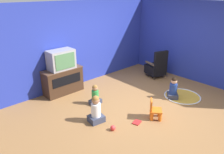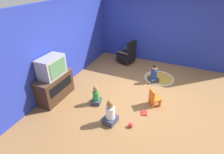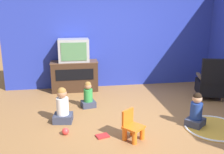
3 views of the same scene
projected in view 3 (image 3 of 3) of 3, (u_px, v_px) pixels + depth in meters
name	position (u px, v px, depth m)	size (l,w,h in m)	color
ground_plane	(147.00, 120.00, 4.88)	(30.00, 30.00, 0.00)	olive
wall_back	(113.00, 37.00, 6.70)	(5.51, 0.12, 2.55)	#23339E
tv_cabinet	(75.00, 75.00, 6.49)	(1.15, 0.46, 0.74)	#382316
television	(74.00, 50.00, 6.32)	(0.73, 0.44, 0.55)	#939399
black_armchair	(210.00, 84.00, 5.92)	(0.68, 0.71, 0.96)	brown
yellow_kid_chair	(132.00, 128.00, 4.13)	(0.39, 0.39, 0.48)	orange
play_mat	(214.00, 128.00, 4.53)	(1.02, 1.02, 0.04)	gold
child_watching_left	(196.00, 112.00, 4.56)	(0.42, 0.41, 0.62)	#33384C
child_watching_center	(63.00, 107.00, 4.72)	(0.37, 0.34, 0.66)	#33384C
child_watching_right	(88.00, 96.00, 5.44)	(0.33, 0.30, 0.55)	#33384C
toy_ball	(65.00, 131.00, 4.30)	(0.12, 0.12, 0.12)	red
book	(103.00, 136.00, 4.24)	(0.24, 0.20, 0.02)	#B22323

